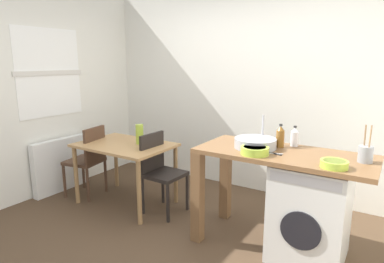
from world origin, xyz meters
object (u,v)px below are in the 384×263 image
(chair_opposite, at_px, (160,168))
(washing_machine, at_px, (310,211))
(dining_table, at_px, (125,152))
(vase, at_px, (140,134))
(chair_person_seat, at_px, (89,157))
(bottle_tall_green, at_px, (280,137))
(mixing_bowl, at_px, (255,150))
(colander, at_px, (334,164))
(bottle_squat_brown, at_px, (295,137))
(utensil_crock, at_px, (366,154))

(chair_opposite, height_order, washing_machine, chair_opposite)
(dining_table, relative_size, vase, 4.73)
(chair_person_seat, height_order, washing_machine, chair_person_seat)
(bottle_tall_green, xyz_separation_m, mixing_bowl, (-0.10, -0.35, -0.06))
(mixing_bowl, bearing_deg, colander, -1.80)
(chair_person_seat, relative_size, vase, 3.87)
(mixing_bowl, bearing_deg, chair_opposite, 169.07)
(bottle_tall_green, height_order, mixing_bowl, bottle_tall_green)
(washing_machine, distance_m, colander, 0.59)
(colander, bearing_deg, vase, 172.08)
(bottle_tall_green, bearing_deg, mixing_bowl, -106.13)
(bottle_tall_green, xyz_separation_m, colander, (0.53, -0.37, -0.07))
(bottle_squat_brown, relative_size, vase, 0.83)
(colander, bearing_deg, utensil_crock, 56.30)
(dining_table, xyz_separation_m, vase, (0.15, 0.10, 0.21))
(mixing_bowl, relative_size, utensil_crock, 0.80)
(chair_person_seat, distance_m, utensil_crock, 3.10)
(vase, bearing_deg, bottle_tall_green, 2.48)
(chair_opposite, distance_m, colander, 1.93)
(mixing_bowl, height_order, utensil_crock, utensil_crock)
(mixing_bowl, distance_m, utensil_crock, 0.85)
(bottle_tall_green, height_order, vase, bottle_tall_green)
(bottle_squat_brown, xyz_separation_m, utensil_crock, (0.61, -0.21, -0.02))
(washing_machine, height_order, utensil_crock, utensil_crock)
(washing_machine, height_order, colander, colander)
(washing_machine, bearing_deg, chair_opposite, 178.70)
(chair_opposite, bearing_deg, utensil_crock, 92.06)
(vase, bearing_deg, bottle_squat_brown, 5.78)
(washing_machine, relative_size, colander, 4.30)
(washing_machine, bearing_deg, vase, 177.54)
(dining_table, xyz_separation_m, mixing_bowl, (1.70, -0.18, 0.31))
(washing_machine, relative_size, vase, 3.70)
(chair_person_seat, bearing_deg, bottle_tall_green, -94.93)
(bottle_squat_brown, xyz_separation_m, mixing_bowl, (-0.20, -0.46, -0.05))
(chair_person_seat, xyz_separation_m, bottle_squat_brown, (2.45, 0.36, 0.50))
(bottle_squat_brown, distance_m, vase, 1.77)
(dining_table, height_order, chair_opposite, chair_opposite)
(bottle_tall_green, bearing_deg, dining_table, -174.55)
(utensil_crock, xyz_separation_m, colander, (-0.18, -0.27, -0.04))
(chair_opposite, bearing_deg, bottle_squat_brown, 100.63)
(chair_person_seat, height_order, mixing_bowl, mixing_bowl)
(chair_person_seat, distance_m, bottle_tall_green, 2.41)
(chair_person_seat, xyz_separation_m, mixing_bowl, (2.24, -0.10, 0.45))
(washing_machine, relative_size, mixing_bowl, 3.59)
(chair_opposite, relative_size, colander, 4.50)
(chair_person_seat, bearing_deg, vase, -86.27)
(dining_table, relative_size, bottle_squat_brown, 5.73)
(bottle_squat_brown, height_order, colander, bottle_squat_brown)
(washing_machine, distance_m, utensil_crock, 0.67)
(bottle_squat_brown, height_order, mixing_bowl, bottle_squat_brown)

